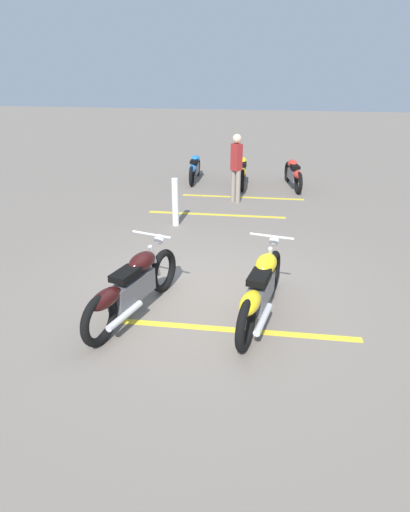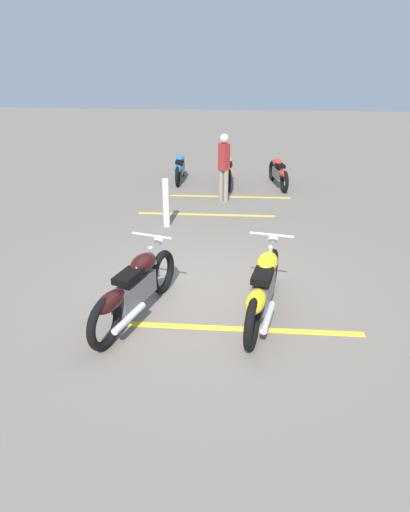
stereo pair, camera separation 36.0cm
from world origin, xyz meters
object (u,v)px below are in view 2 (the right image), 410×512
Objects in this scene: motorcycle_row_far_left at (279,173)px; motorcycle_bright_foreground at (263,288)px; bystander_near_row at (224,165)px; motorcycle_row_left at (228,171)px; motorcycle_row_center at (180,168)px; motorcycle_dark_foreground at (134,289)px; bollard_post at (166,203)px.

motorcycle_bright_foreground is at bearing 164.11° from motorcycle_row_far_left.
motorcycle_bright_foreground is at bearing 49.66° from bystander_near_row.
bystander_near_row reaches higher than motorcycle_row_far_left.
motorcycle_row_left is at bearing 17.57° from motorcycle_bright_foreground.
motorcycle_row_center is 1.14× the size of bystander_near_row.
motorcycle_dark_foreground is 1.11× the size of motorcycle_row_far_left.
motorcycle_bright_foreground is at bearing -67.72° from motorcycle_dark_foreground.
motorcycle_dark_foreground is 1.06× the size of motorcycle_row_left.
motorcycle_row_center is (0.31, 1.45, -0.02)m from motorcycle_row_left.
motorcycle_dark_foreground is at bearing 151.48° from motorcycle_row_far_left.
motorcycle_row_far_left is 1.16× the size of bystander_near_row.
motorcycle_row_far_left is 4.45m from bollard_post.
motorcycle_row_far_left is 0.96× the size of motorcycle_row_left.
bystander_near_row reaches higher than motorcycle_row_left.
motorcycle_row_left is at bearing 78.38° from motorcycle_row_far_left.
bollard_post reaches higher than motorcycle_row_far_left.
bollard_post is (-3.65, 1.09, 0.09)m from motorcycle_row_left.
bollard_post reaches higher than motorcycle_row_center.
bollard_post is (-3.66, 2.54, 0.11)m from motorcycle_row_far_left.
motorcycle_row_far_left is 1.90× the size of bollard_post.
motorcycle_row_center is (0.30, 2.90, -0.01)m from motorcycle_row_far_left.
motorcycle_row_center is 3.98m from bollard_post.
motorcycle_bright_foreground is at bearing -178.59° from motorcycle_row_left.
motorcycle_row_center is at bearing -103.61° from bystander_near_row.
bollard_post reaches higher than motorcycle_row_left.
motorcycle_row_left is 1.06× the size of motorcycle_row_center.
motorcycle_dark_foreground reaches higher than motorcycle_row_left.
bollard_post is (3.79, 0.30, 0.05)m from motorcycle_dark_foreground.
motorcycle_bright_foreground is 1.31× the size of bystander_near_row.
bystander_near_row is at bearing 126.99° from motorcycle_row_far_left.
motorcycle_dark_foreground is at bearing 107.22° from motorcycle_bright_foreground.
motorcycle_row_far_left is at bearing 6.11° from motorcycle_bright_foreground.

